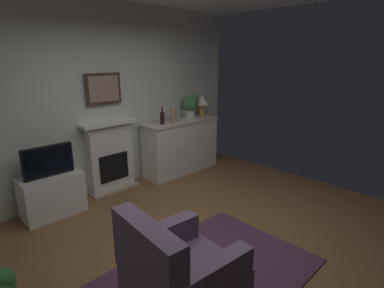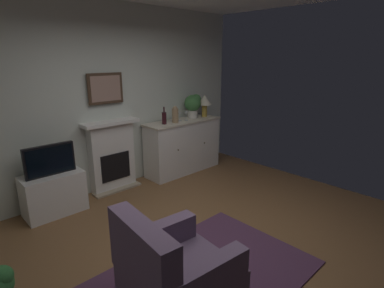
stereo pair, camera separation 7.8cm
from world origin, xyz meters
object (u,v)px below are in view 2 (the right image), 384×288
(tv_cabinet, at_px, (54,194))
(tv_set, at_px, (50,160))
(potted_plant_small, at_px, (193,104))
(sideboard_cabinet, at_px, (183,146))
(framed_picture, at_px, (106,88))
(wine_glass_center, at_px, (186,114))
(armchair, at_px, (174,274))
(table_lamp, at_px, (205,102))
(wine_bottle, at_px, (164,118))
(fireplace_unit, at_px, (112,156))
(wine_glass_left, at_px, (180,114))
(vase_decorative, at_px, (175,114))

(tv_cabinet, xyz_separation_m, tv_set, (-0.00, -0.02, 0.48))
(tv_cabinet, distance_m, potted_plant_small, 2.75)
(sideboard_cabinet, height_order, tv_set, tv_set)
(framed_picture, xyz_separation_m, wine_glass_center, (1.36, -0.27, -0.51))
(tv_set, relative_size, armchair, 0.67)
(framed_picture, xyz_separation_m, sideboard_cabinet, (1.32, -0.22, -1.10))
(armchair, bearing_deg, potted_plant_small, 43.79)
(tv_set, bearing_deg, table_lamp, 0.17)
(wine_bottle, bearing_deg, potted_plant_small, 5.24)
(table_lamp, xyz_separation_m, armchair, (-2.76, -2.37, -0.84))
(framed_picture, bearing_deg, armchair, -109.20)
(fireplace_unit, relative_size, tv_set, 1.77)
(tv_cabinet, bearing_deg, tv_set, -90.00)
(potted_plant_small, bearing_deg, framed_picture, 173.74)
(wine_glass_left, bearing_deg, table_lamp, 0.31)
(table_lamp, distance_m, wine_glass_center, 0.53)
(framed_picture, bearing_deg, sideboard_cabinet, -9.58)
(fireplace_unit, relative_size, wine_glass_left, 6.67)
(wine_glass_left, distance_m, vase_decorative, 0.15)
(framed_picture, bearing_deg, wine_bottle, -15.37)
(potted_plant_small, bearing_deg, wine_glass_left, -172.47)
(wine_bottle, bearing_deg, sideboard_cabinet, 2.84)
(table_lamp, bearing_deg, fireplace_unit, 174.57)
(sideboard_cabinet, bearing_deg, fireplace_unit, 172.34)
(tv_set, distance_m, armchair, 2.39)
(framed_picture, distance_m, table_lamp, 1.91)
(table_lamp, relative_size, tv_cabinet, 0.53)
(tv_set, bearing_deg, framed_picture, 13.31)
(table_lamp, relative_size, armchair, 0.43)
(wine_glass_center, relative_size, tv_cabinet, 0.22)
(vase_decorative, height_order, tv_cabinet, vase_decorative)
(wine_glass_center, distance_m, armchair, 3.31)
(vase_decorative, xyz_separation_m, tv_cabinet, (-2.08, 0.07, -0.81))
(framed_picture, relative_size, wine_glass_center, 3.33)
(wine_bottle, bearing_deg, table_lamp, 1.26)
(framed_picture, distance_m, wine_bottle, 1.06)
(potted_plant_small, bearing_deg, fireplace_unit, 175.33)
(tv_cabinet, relative_size, armchair, 0.82)
(sideboard_cabinet, height_order, potted_plant_small, potted_plant_small)
(fireplace_unit, bearing_deg, table_lamp, -5.43)
(framed_picture, relative_size, wine_glass_left, 3.33)
(table_lamp, relative_size, wine_bottle, 1.38)
(potted_plant_small, distance_m, armchair, 3.58)
(vase_decorative, bearing_deg, fireplace_unit, 168.35)
(potted_plant_small, bearing_deg, tv_cabinet, -179.33)
(wine_bottle, xyz_separation_m, potted_plant_small, (0.73, 0.07, 0.15))
(wine_bottle, distance_m, tv_cabinet, 2.02)
(vase_decorative, bearing_deg, tv_cabinet, 178.21)
(table_lamp, bearing_deg, vase_decorative, -176.24)
(table_lamp, height_order, tv_set, table_lamp)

